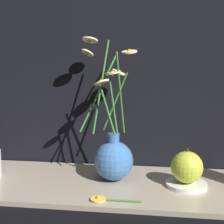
{
  "coord_description": "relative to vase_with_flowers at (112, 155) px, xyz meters",
  "views": [
    {
      "loc": [
        0.1,
        -0.78,
        0.32
      ],
      "look_at": [
        -0.0,
        0.0,
        0.2
      ],
      "focal_mm": 50.0,
      "sensor_mm": 36.0,
      "label": 1
    }
  ],
  "objects": [
    {
      "name": "ground_plane",
      "position": [
        0.01,
        -0.02,
        -0.08
      ],
      "size": [
        6.0,
        6.0,
        0.0
      ],
      "primitive_type": "plane",
      "color": "black"
    },
    {
      "name": "orange_fruit",
      "position": [
        0.2,
        -0.02,
        -0.02
      ],
      "size": [
        0.08,
        0.08,
        0.09
      ],
      "color": "#B7C638",
      "rests_on": "saucer_plate"
    },
    {
      "name": "loose_daisy",
      "position": [
        0.0,
        -0.14,
        -0.07
      ],
      "size": [
        0.12,
        0.04,
        0.01
      ],
      "color": "#3D7A33",
      "rests_on": "shelf"
    },
    {
      "name": "shelf",
      "position": [
        0.01,
        -0.02,
        -0.07
      ],
      "size": [
        0.87,
        0.29,
        0.01
      ],
      "color": "tan",
      "rests_on": "ground_plane"
    },
    {
      "name": "saucer_plate",
      "position": [
        0.2,
        -0.02,
        -0.06
      ],
      "size": [
        0.1,
        0.1,
        0.01
      ],
      "color": "white",
      "rests_on": "shelf"
    },
    {
      "name": "vase_with_flowers",
      "position": [
        0.0,
        0.0,
        0.0
      ],
      "size": [
        0.18,
        0.19,
        0.38
      ],
      "color": "#3F72B7",
      "rests_on": "shelf"
    }
  ]
}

